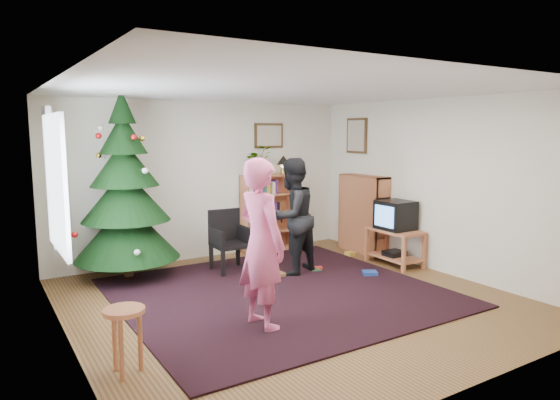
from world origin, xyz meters
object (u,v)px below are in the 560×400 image
person_by_chair (292,217)px  crt_tv (395,215)px  picture_right (357,136)px  bookshelf_back (268,212)px  bookshelf_right (363,213)px  table_lamp (283,161)px  tv_stand (395,244)px  christmas_tree (126,201)px  armchair (228,238)px  potted_plant (258,161)px  stool (125,323)px  picture_back (269,136)px  person_standing (261,244)px

person_by_chair → crt_tv: bearing=148.9°
picture_right → person_by_chair: picture_right is taller
bookshelf_back → bookshelf_right: (1.28, -0.96, 0.00)m
crt_tv → table_lamp: bearing=115.3°
bookshelf_back → tv_stand: 2.18m
table_lamp → bookshelf_right: bearing=-44.3°
christmas_tree → bookshelf_right: bearing=-9.2°
tv_stand → armchair: armchair is taller
bookshelf_right → armchair: bearing=85.5°
armchair → potted_plant: 1.62m
stool → table_lamp: table_lamp is taller
person_by_chair → table_lamp: bearing=-134.6°
bookshelf_back → armchair: (-1.15, -0.77, -0.19)m
christmas_tree → crt_tv: bearing=-22.0°
tv_stand → bookshelf_back: bearing=122.6°
crt_tv → potted_plant: 2.40m
picture_back → person_standing: picture_back is taller
picture_right → bookshelf_right: size_ratio=0.46×
crt_tv → table_lamp: 2.14m
crt_tv → person_standing: bearing=-160.2°
bookshelf_right → potted_plant: potted_plant is taller
bookshelf_back → table_lamp: table_lamp is taller
christmas_tree → person_standing: (0.70, -2.52, -0.19)m
picture_right → crt_tv: 1.72m
christmas_tree → tv_stand: bearing=-22.0°
tv_stand → table_lamp: table_lamp is taller
tv_stand → potted_plant: potted_plant is taller
christmas_tree → crt_tv: (3.64, -1.47, -0.31)m
bookshelf_right → person_standing: size_ratio=0.74×
christmas_tree → person_standing: bearing=-74.6°
tv_stand → person_standing: size_ratio=0.48×
christmas_tree → picture_back: bearing=10.7°
crt_tv → stool: size_ratio=0.88×
potted_plant → table_lamp: bearing=0.0°
picture_back → picture_right: picture_right is taller
picture_back → bookshelf_right: (1.19, -1.09, -1.29)m
bookshelf_right → crt_tv: 0.88m
armchair → table_lamp: bearing=29.7°
person_standing → stool: bearing=94.2°
picture_back → crt_tv: bearing=-61.3°
stool → picture_right: bearing=28.8°
crt_tv → bookshelf_back: bearing=122.5°
picture_back → crt_tv: picture_back is taller
bookshelf_back → person_standing: bearing=-121.8°
picture_back → picture_right: (1.33, -0.73, 0.00)m
bookshelf_right → person_by_chair: size_ratio=0.78×
picture_back → christmas_tree: size_ratio=0.21×
christmas_tree → tv_stand: 4.00m
armchair → person_standing: bearing=-105.1°
crt_tv → person_by_chair: person_by_chair is taller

